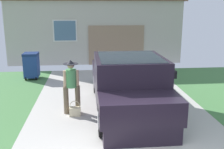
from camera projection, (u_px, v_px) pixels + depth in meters
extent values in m
cube|color=#B3AFA7|center=(115.00, 101.00, 8.91)|extent=(5.20, 9.00, 0.06)
cube|color=black|center=(126.00, 99.00, 8.45)|extent=(1.79, 5.35, 0.42)
cube|color=black|center=(129.00, 78.00, 7.68)|extent=(1.93, 2.12, 1.23)
cube|color=#1E2833|center=(129.00, 66.00, 7.59)|extent=(1.70, 1.95, 0.52)
cube|color=black|center=(140.00, 109.00, 6.24)|extent=(1.93, 1.04, 0.59)
cube|color=black|center=(119.00, 78.00, 9.91)|extent=(1.93, 2.21, 0.06)
cube|color=black|center=(144.00, 72.00, 9.94)|extent=(0.07, 2.20, 0.54)
cube|color=black|center=(94.00, 73.00, 9.76)|extent=(0.07, 2.20, 0.54)
cube|color=black|center=(116.00, 66.00, 10.88)|extent=(1.93, 0.07, 0.54)
cube|color=black|center=(174.00, 74.00, 7.01)|extent=(0.10, 0.18, 0.20)
cylinder|color=black|center=(172.00, 117.00, 6.55)|extent=(0.26, 0.80, 0.80)
cylinder|color=#9E9EA3|center=(172.00, 117.00, 6.55)|extent=(0.28, 0.44, 0.44)
cylinder|color=black|center=(104.00, 120.00, 6.39)|extent=(0.26, 0.80, 0.80)
cylinder|color=#9E9EA3|center=(104.00, 120.00, 6.39)|extent=(0.28, 0.44, 0.44)
cylinder|color=black|center=(143.00, 81.00, 9.79)|extent=(0.26, 0.80, 0.80)
cylinder|color=#9E9EA3|center=(143.00, 81.00, 9.79)|extent=(0.28, 0.44, 0.44)
cylinder|color=black|center=(97.00, 82.00, 9.63)|extent=(0.26, 0.80, 0.80)
cylinder|color=#9E9EA3|center=(97.00, 82.00, 9.63)|extent=(0.28, 0.44, 0.44)
cylinder|color=brown|center=(66.00, 100.00, 7.74)|extent=(0.15, 0.15, 0.82)
cylinder|color=brown|center=(78.00, 99.00, 7.80)|extent=(0.15, 0.15, 0.82)
cylinder|color=#4C9356|center=(71.00, 78.00, 7.61)|extent=(0.29, 0.29, 0.52)
cylinder|color=tan|center=(65.00, 80.00, 7.59)|extent=(0.09, 0.09, 0.56)
cylinder|color=tan|center=(77.00, 80.00, 7.65)|extent=(0.09, 0.09, 0.56)
sphere|color=tan|center=(71.00, 65.00, 7.52)|extent=(0.20, 0.20, 0.20)
cylinder|color=#232328|center=(71.00, 64.00, 7.51)|extent=(0.42, 0.42, 0.01)
cone|color=#232328|center=(71.00, 62.00, 7.49)|extent=(0.21, 0.21, 0.11)
cube|color=beige|center=(75.00, 111.00, 7.64)|extent=(0.32, 0.18, 0.25)
torus|color=beige|center=(75.00, 106.00, 7.60)|extent=(0.29, 0.02, 0.29)
cube|color=#BAB1A1|center=(94.00, 29.00, 16.61)|extent=(9.29, 5.28, 3.31)
cube|color=#93755B|center=(116.00, 45.00, 14.28)|extent=(2.94, 0.06, 2.07)
cube|color=slate|center=(65.00, 31.00, 13.84)|extent=(1.10, 0.05, 1.00)
cube|color=silver|center=(65.00, 31.00, 13.86)|extent=(1.23, 0.02, 1.12)
cube|color=navy|center=(32.00, 66.00, 11.49)|extent=(0.58, 0.68, 0.93)
cube|color=navy|center=(31.00, 54.00, 11.36)|extent=(0.60, 0.71, 0.10)
cylinder|color=black|center=(26.00, 78.00, 11.32)|extent=(0.05, 0.18, 0.18)
cylinder|color=black|center=(36.00, 78.00, 11.36)|extent=(0.05, 0.18, 0.18)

